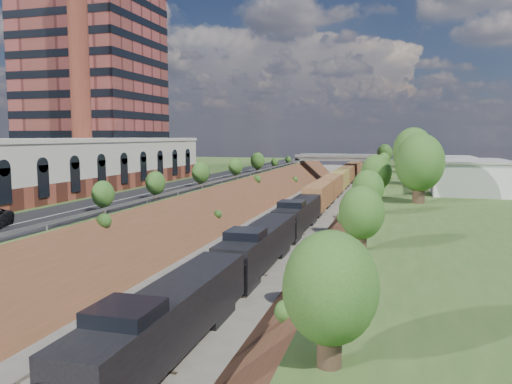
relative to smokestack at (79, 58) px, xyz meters
name	(u,v)px	position (x,y,z in m)	size (l,w,h in m)	color
platform_left	(113,192)	(3.00, 4.00, -22.50)	(44.00, 180.00, 5.00)	#375824
embankment_left	(232,212)	(25.00, 4.00, -25.00)	(7.07, 180.00, 7.07)	brown
embankment_right	(370,217)	(47.00, 4.00, -25.00)	(7.07, 180.00, 7.07)	brown
rail_left_track	(283,213)	(33.40, 4.00, -24.91)	(1.58, 180.00, 0.18)	gray
rail_right_track	(315,215)	(38.60, 4.00, -24.91)	(1.58, 180.00, 0.18)	gray
road	(206,180)	(20.50, 4.00, -19.95)	(8.00, 180.00, 0.10)	black
guardrail	(230,178)	(24.60, 3.80, -19.45)	(0.10, 171.00, 0.70)	#99999E
commercial_building	(53,166)	(8.00, -18.00, -16.49)	(14.30, 62.30, 7.00)	brown
highrise_tower	(92,31)	(-8.00, 16.00, 7.88)	(22.00, 22.00, 53.90)	brown
smokestack	(79,58)	(0.00, 0.00, 0.00)	(3.20, 3.20, 40.00)	brown
overpass	(340,163)	(36.00, 66.00, -20.08)	(24.50, 8.30, 7.40)	gray
white_building_near	(468,178)	(59.50, -4.00, -18.00)	(9.00, 12.00, 4.00)	silver
white_building_far	(447,169)	(59.00, 18.00, -18.20)	(8.00, 10.00, 3.60)	silver
tree_right_large	(420,163)	(53.00, -16.00, -15.62)	(5.25, 5.25, 7.61)	#473323
tree_left_crest	(77,197)	(24.20, -36.00, -17.96)	(2.45, 2.45, 3.55)	#473323
freight_train	(330,187)	(38.60, 22.82, -22.39)	(3.04, 155.09, 4.55)	black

